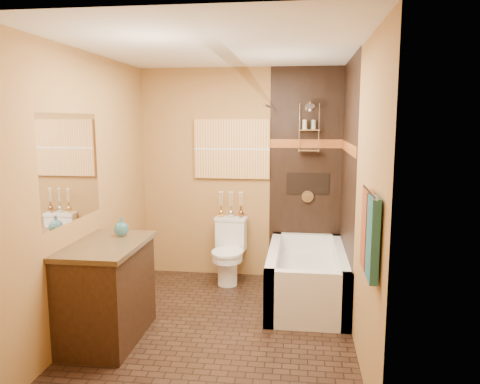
% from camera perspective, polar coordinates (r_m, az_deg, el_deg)
% --- Properties ---
extents(floor, '(3.00, 3.00, 0.00)m').
position_cam_1_polar(floor, '(4.51, -2.49, -16.08)').
color(floor, black).
rests_on(floor, ground).
extents(wall_left, '(0.02, 3.00, 2.50)m').
position_cam_1_polar(wall_left, '(4.51, -17.81, 0.14)').
color(wall_left, '#A3753F').
rests_on(wall_left, floor).
extents(wall_right, '(0.02, 3.00, 2.50)m').
position_cam_1_polar(wall_right, '(4.10, 14.13, -0.53)').
color(wall_right, '#A3753F').
rests_on(wall_right, floor).
extents(wall_back, '(2.40, 0.02, 2.50)m').
position_cam_1_polar(wall_back, '(5.61, 0.08, 2.20)').
color(wall_back, '#A3753F').
rests_on(wall_back, floor).
extents(wall_front, '(2.40, 0.02, 2.50)m').
position_cam_1_polar(wall_front, '(2.70, -8.19, -5.15)').
color(wall_front, '#A3753F').
rests_on(wall_front, floor).
extents(ceiling, '(3.00, 3.00, 0.00)m').
position_cam_1_polar(ceiling, '(4.13, -2.73, 17.20)').
color(ceiling, silver).
rests_on(ceiling, wall_back).
extents(alcove_tile_back, '(0.85, 0.01, 2.50)m').
position_cam_1_polar(alcove_tile_back, '(5.55, 8.03, 2.05)').
color(alcove_tile_back, black).
rests_on(alcove_tile_back, wall_back).
extents(alcove_tile_right, '(0.01, 1.50, 2.50)m').
position_cam_1_polar(alcove_tile_right, '(4.84, 12.99, 0.91)').
color(alcove_tile_right, black).
rests_on(alcove_tile_right, wall_right).
extents(mosaic_band_back, '(0.85, 0.01, 0.10)m').
position_cam_1_polar(mosaic_band_back, '(5.51, 8.11, 5.86)').
color(mosaic_band_back, maroon).
rests_on(mosaic_band_back, alcove_tile_back).
extents(mosaic_band_right, '(0.01, 1.50, 0.10)m').
position_cam_1_polar(mosaic_band_right, '(4.80, 13.02, 5.29)').
color(mosaic_band_right, maroon).
rests_on(mosaic_band_right, alcove_tile_right).
extents(alcove_niche, '(0.50, 0.01, 0.25)m').
position_cam_1_polar(alcove_niche, '(5.56, 8.26, 1.01)').
color(alcove_niche, black).
rests_on(alcove_niche, alcove_tile_back).
extents(shower_fixtures, '(0.24, 0.33, 1.16)m').
position_cam_1_polar(shower_fixtures, '(5.41, 8.40, 6.28)').
color(shower_fixtures, silver).
rests_on(shower_fixtures, floor).
extents(curtain_rod, '(0.03, 1.55, 0.03)m').
position_cam_1_polar(curtain_rod, '(4.79, 3.73, 10.28)').
color(curtain_rod, silver).
rests_on(curtain_rod, wall_back).
extents(towel_bar, '(0.02, 0.55, 0.02)m').
position_cam_1_polar(towel_bar, '(3.04, 15.56, 0.01)').
color(towel_bar, silver).
rests_on(towel_bar, wall_right).
extents(towel_teal, '(0.05, 0.22, 0.52)m').
position_cam_1_polar(towel_teal, '(2.97, 15.88, -5.54)').
color(towel_teal, navy).
rests_on(towel_teal, towel_bar).
extents(towel_rust, '(0.05, 0.22, 0.52)m').
position_cam_1_polar(towel_rust, '(3.22, 15.22, -4.40)').
color(towel_rust, maroon).
rests_on(towel_rust, towel_bar).
extents(sunset_painting, '(0.90, 0.04, 0.70)m').
position_cam_1_polar(sunset_painting, '(5.57, -1.00, 5.26)').
color(sunset_painting, orange).
rests_on(sunset_painting, wall_back).
extents(vanity_mirror, '(0.01, 1.00, 0.90)m').
position_cam_1_polar(vanity_mirror, '(4.16, -19.88, 2.81)').
color(vanity_mirror, white).
rests_on(vanity_mirror, wall_left).
extents(bathtub, '(0.80, 1.50, 0.55)m').
position_cam_1_polar(bathtub, '(5.06, 8.12, -10.61)').
color(bathtub, white).
rests_on(bathtub, floor).
extents(toilet, '(0.39, 0.57, 0.74)m').
position_cam_1_polar(toilet, '(5.53, -1.35, -7.16)').
color(toilet, white).
rests_on(toilet, floor).
extents(vanity, '(0.60, 0.97, 0.86)m').
position_cam_1_polar(vanity, '(4.28, -15.92, -11.55)').
color(vanity, black).
rests_on(vanity, floor).
extents(teal_bottle, '(0.15, 0.15, 0.20)m').
position_cam_1_polar(teal_bottle, '(4.34, -14.27, -4.14)').
color(teal_bottle, '#2A727E').
rests_on(teal_bottle, vanity).
extents(bud_vases, '(0.30, 0.06, 0.30)m').
position_cam_1_polar(bud_vases, '(5.57, -1.11, -1.44)').
color(bud_vases, gold).
rests_on(bud_vases, toilet).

